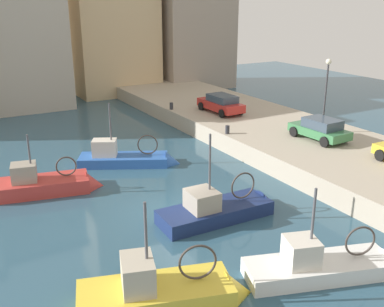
{
  "coord_description": "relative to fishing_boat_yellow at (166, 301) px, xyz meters",
  "views": [
    {
      "loc": [
        -8.84,
        -17.52,
        9.6
      ],
      "look_at": [
        3.33,
        3.67,
        1.2
      ],
      "focal_mm": 42.14,
      "sensor_mm": 36.0,
      "label": 1
    }
  ],
  "objects": [
    {
      "name": "mooring_bollard_north",
      "position": [
        10.71,
        20.24,
        1.34
      ],
      "size": [
        0.28,
        0.28,
        0.55
      ],
      "primitive_type": "cylinder",
      "color": "#2D2D33",
      "rests_on": "quay_wall"
    },
    {
      "name": "mooring_bollard_mid",
      "position": [
        10.71,
        12.24,
        1.34
      ],
      "size": [
        0.28,
        0.28,
        0.55
      ],
      "primitive_type": "cylinder",
      "color": "#2D2D33",
      "rests_on": "quay_wall"
    },
    {
      "name": "parked_car_red",
      "position": [
        13.55,
        17.33,
        1.79
      ],
      "size": [
        2.04,
        4.24,
        1.42
      ],
      "color": "red",
      "rests_on": "quay_wall"
    },
    {
      "name": "fishing_boat_yellow",
      "position": [
        0.0,
        0.0,
        0.0
      ],
      "size": [
        6.1,
        3.4,
        4.63
      ],
      "color": "gold",
      "rests_on": "ground"
    },
    {
      "name": "waterfront_building_west",
      "position": [
        0.64,
        33.09,
        6.98
      ],
      "size": [
        10.08,
        8.34,
        14.21
      ],
      "color": "#B2A899",
      "rests_on": "ground"
    },
    {
      "name": "quay_streetlamp",
      "position": [
        16.36,
        9.38,
        4.32
      ],
      "size": [
        0.36,
        0.36,
        4.83
      ],
      "color": "#38383D",
      "rests_on": "quay_wall"
    },
    {
      "name": "parked_car_green",
      "position": [
        15.02,
        8.27,
        1.76
      ],
      "size": [
        2.1,
        3.87,
        1.37
      ],
      "color": "#387547",
      "rests_on": "quay_wall"
    },
    {
      "name": "fishing_boat_red",
      "position": [
        -1.2,
        11.31,
        -0.02
      ],
      "size": [
        5.87,
        3.0,
        4.06
      ],
      "color": "#BC3833",
      "rests_on": "ground"
    },
    {
      "name": "fishing_boat_navy",
      "position": [
        5.1,
        4.35,
        -0.01
      ],
      "size": [
        6.16,
        2.21,
        4.97
      ],
      "color": "navy",
      "rests_on": "ground"
    },
    {
      "name": "quay_wall",
      "position": [
        14.86,
        6.24,
        0.46
      ],
      "size": [
        9.0,
        56.0,
        1.2
      ],
      "primitive_type": "cube",
      "color": "#ADA08C",
      "rests_on": "ground"
    },
    {
      "name": "fishing_boat_white",
      "position": [
        5.91,
        -1.43,
        -0.01
      ],
      "size": [
        6.42,
        3.49,
        4.26
      ],
      "color": "white",
      "rests_on": "ground"
    },
    {
      "name": "fishing_boat_blue",
      "position": [
        4.07,
        13.07,
        -0.0
      ],
      "size": [
        6.19,
        4.28,
        4.62
      ],
      "color": "#2D60B7",
      "rests_on": "ground"
    },
    {
      "name": "waterfront_building_central",
      "position": [
        20.36,
        34.31,
        9.13
      ],
      "size": [
        8.38,
        7.77,
        18.5
      ],
      "color": "#A39384",
      "rests_on": "ground"
    },
    {
      "name": "water_surface",
      "position": [
        3.36,
        6.24,
        -0.14
      ],
      "size": [
        80.0,
        80.0,
        0.0
      ],
      "primitive_type": "plane",
      "color": "#2D5166",
      "rests_on": "ground"
    }
  ]
}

